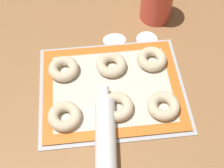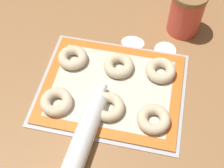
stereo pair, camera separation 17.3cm
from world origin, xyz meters
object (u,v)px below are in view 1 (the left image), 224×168
at_px(bagel_front_left, 64,116).
at_px(bagel_back_right, 152,59).
at_px(baking_tray, 112,88).
at_px(bagel_front_right, 163,106).
at_px(bagel_back_center, 112,65).
at_px(rolling_pin, 106,166).
at_px(bagel_front_center, 117,107).
at_px(bagel_back_left, 63,69).

distance_m(bagel_front_left, bagel_back_right, 0.34).
xyz_separation_m(baking_tray, bagel_front_right, (0.14, -0.09, 0.02)).
xyz_separation_m(bagel_back_center, bagel_back_right, (0.13, 0.01, 0.00)).
bearing_deg(bagel_back_center, bagel_back_right, 4.09).
xyz_separation_m(bagel_back_center, rolling_pin, (-0.05, -0.33, 0.00)).
height_order(bagel_front_center, bagel_back_center, same).
relative_size(bagel_front_center, bagel_back_center, 1.00).
xyz_separation_m(bagel_front_left, bagel_back_right, (0.29, 0.18, 0.00)).
relative_size(bagel_front_left, rolling_pin, 0.20).
height_order(bagel_front_left, bagel_back_left, same).
height_order(bagel_front_center, bagel_front_right, same).
bearing_deg(baking_tray, bagel_front_left, -146.95).
bearing_deg(bagel_back_left, bagel_back_center, -0.23).
distance_m(bagel_front_right, bagel_back_left, 0.34).
distance_m(bagel_front_center, bagel_back_left, 0.22).
bearing_deg(baking_tray, bagel_front_right, -33.52).
distance_m(bagel_front_left, bagel_front_right, 0.29).
bearing_deg(bagel_front_right, bagel_back_left, 149.69).
bearing_deg(rolling_pin, bagel_back_right, 61.72).
relative_size(bagel_front_center, bagel_front_right, 1.00).
bearing_deg(bagel_front_center, bagel_front_left, -174.47).
relative_size(bagel_back_left, bagel_back_right, 1.00).
relative_size(baking_tray, bagel_front_right, 4.65).
distance_m(bagel_front_center, bagel_back_center, 0.16).
xyz_separation_m(bagel_back_right, rolling_pin, (-0.19, -0.34, 0.00)).
height_order(bagel_front_center, bagel_back_left, same).
relative_size(baking_tray, bagel_front_center, 4.65).
xyz_separation_m(baking_tray, bagel_back_center, (0.01, 0.08, 0.02)).
bearing_deg(bagel_back_right, bagel_front_center, -128.81).
bearing_deg(bagel_back_left, bagel_back_right, 1.74).
distance_m(bagel_front_left, bagel_front_center, 0.16).
bearing_deg(bagel_back_center, bagel_back_left, 179.77).
bearing_deg(bagel_front_left, rolling_pin, -57.02).
relative_size(bagel_back_left, rolling_pin, 0.20).
xyz_separation_m(bagel_front_right, bagel_back_center, (-0.13, 0.17, 0.00)).
height_order(bagel_front_left, bagel_back_right, same).
xyz_separation_m(bagel_back_left, bagel_back_center, (0.16, -0.00, 0.00)).
bearing_deg(rolling_pin, bagel_back_center, 81.00).
distance_m(baking_tray, bagel_front_right, 0.17).
distance_m(bagel_back_right, rolling_pin, 0.39).
bearing_deg(bagel_back_left, bagel_front_center, -45.41).
bearing_deg(bagel_back_center, baking_tray, -96.79).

